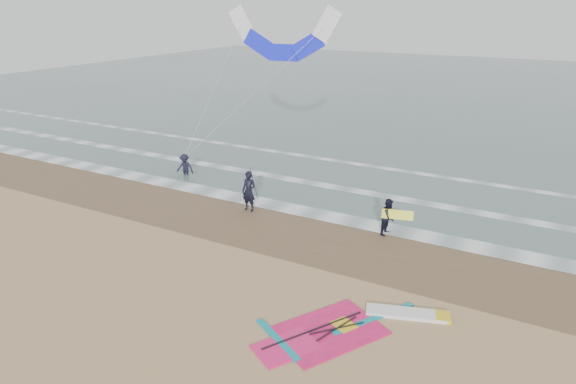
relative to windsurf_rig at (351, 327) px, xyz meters
The scene contains 11 objects.
ground 3.96m from the windsurf_rig, behind, with size 120.00×120.00×0.00m, color tan.
sea_water 47.51m from the windsurf_rig, 94.71° to the left, with size 120.00×80.00×0.02m, color #47605E.
wet_sand_band 6.62m from the windsurf_rig, 126.13° to the left, with size 120.00×5.00×0.01m, color brown.
foam_waterline 10.54m from the windsurf_rig, 111.74° to the left, with size 120.00×9.15×0.02m.
windsurf_rig is the anchor object (origin of this frame).
person_standing 10.16m from the windsurf_rig, 140.57° to the left, with size 0.71×0.47×1.95m, color black.
person_walking 7.20m from the windsurf_rig, 99.55° to the left, with size 0.78×0.61×1.60m, color black.
person_wading 16.62m from the windsurf_rig, 146.72° to the left, with size 1.04×0.60×1.61m, color black.
held_pole 9.98m from the windsurf_rig, 139.46° to the left, with size 0.17×0.86×1.82m.
carried_kiteboard 7.07m from the windsurf_rig, 96.46° to the left, with size 1.30×0.51×0.39m.
surf_kite 17.92m from the windsurf_rig, 126.52° to the left, with size 7.68×4.19×8.17m.
Camera 1 is at (8.57, -11.86, 9.35)m, focal length 32.00 mm.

